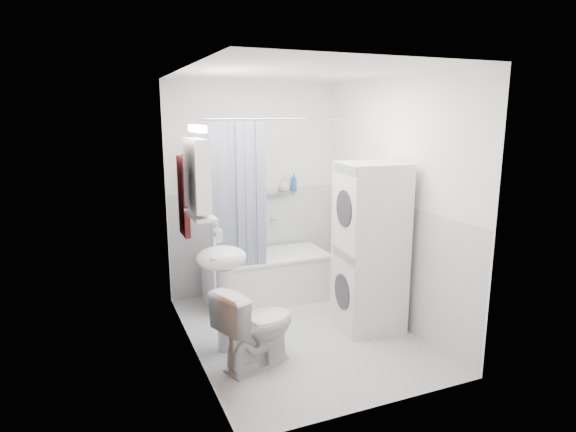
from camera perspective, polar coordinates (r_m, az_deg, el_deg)
name	(u,v)px	position (r m, az deg, el deg)	size (l,w,h in m)	color
floor	(300,332)	(4.74, 1.40, -13.63)	(2.60, 2.60, 0.00)	#BABABF
room_walls	(301,178)	(4.30, 1.50, 4.51)	(2.60, 2.60, 2.60)	white
wainscot	(288,264)	(4.76, -0.01, -5.69)	(1.98, 2.58, 2.58)	white
door	(213,259)	(3.59, -8.86, -5.11)	(0.05, 2.00, 2.00)	brown
bathtub	(266,275)	(5.42, -2.57, -7.00)	(1.35, 0.64, 0.52)	white
tub_spout	(272,219)	(5.63, -1.88, -0.39)	(0.04, 0.04, 0.12)	silver
curtain_rod	(274,119)	(4.88, -1.68, 11.44)	(0.02, 0.02, 1.53)	silver
shower_curtain	(238,196)	(4.82, -5.98, 2.41)	(0.55, 0.02, 1.45)	#151D4C
sink	(222,274)	(4.19, -7.77, -6.83)	(0.44, 0.37, 1.04)	white
medicine_cabinet	(197,173)	(4.11, -10.71, 5.05)	(0.13, 0.50, 0.71)	white
shelf	(201,215)	(4.17, -10.32, 0.08)	(0.18, 0.54, 0.03)	silver
shower_caddy	(276,193)	(5.58, -1.38, 2.75)	(0.22, 0.06, 0.02)	silver
towel	(183,194)	(4.61, -12.28, 2.53)	(0.07, 0.32, 0.77)	maroon
washer_dryer	(369,247)	(4.66, 9.64, -3.61)	(0.64, 0.63, 1.61)	white
toilet	(257,326)	(4.06, -3.74, -12.91)	(0.39, 0.70, 0.68)	white
soap_pump	(218,238)	(4.41, -8.34, -2.55)	(0.08, 0.17, 0.08)	gray
shelf_bottle	(204,213)	(4.02, -9.88, 0.33)	(0.07, 0.18, 0.07)	gray
shelf_cup	(197,206)	(4.27, -10.70, 1.21)	(0.10, 0.09, 0.10)	gray
shampoo_a	(284,186)	(5.61, -0.45, 3.58)	(0.13, 0.17, 0.13)	gray
shampoo_b	(294,188)	(5.66, 0.67, 3.40)	(0.08, 0.21, 0.08)	#275D9D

